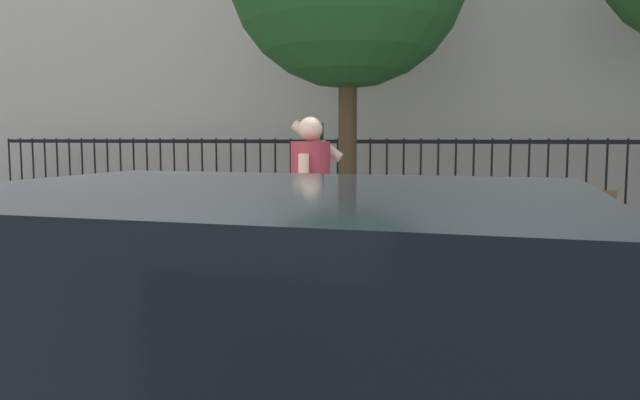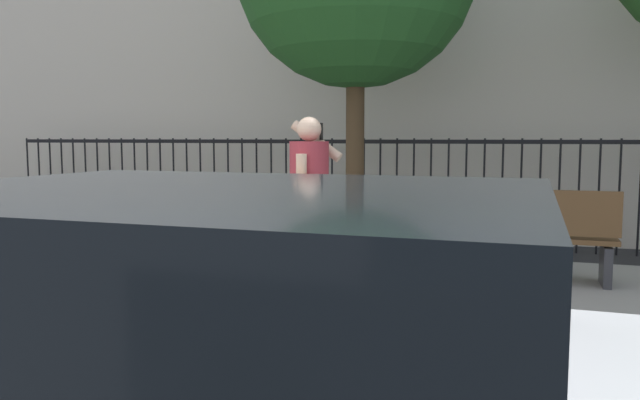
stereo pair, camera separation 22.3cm
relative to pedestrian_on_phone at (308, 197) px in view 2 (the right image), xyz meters
name	(u,v)px [view 2 (the right image)]	position (x,y,z in m)	size (l,w,h in m)	color
ground_plane	(96,377)	(-0.95, -1.66, -1.10)	(60.00, 60.00, 0.00)	#28282B
sidewalk	(237,290)	(-0.95, 0.54, -1.02)	(28.00, 4.40, 0.15)	gray
iron_fence	(340,176)	(-0.95, 4.24, -0.08)	(12.03, 0.04, 1.60)	black
pedestrian_on_phone	(308,197)	(0.00, 0.00, 0.00)	(0.48, 0.65, 1.64)	beige
street_bench	(532,233)	(1.86, 1.51, -0.45)	(1.60, 0.45, 0.95)	brown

